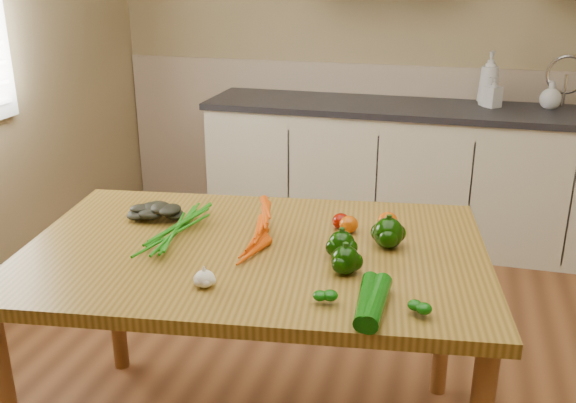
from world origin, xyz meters
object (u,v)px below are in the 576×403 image
(soap_bottle_c, at_px, (551,95))
(tomato_b, at_px, (349,224))
(tomato_a, at_px, (341,221))
(table, at_px, (255,272))
(zucchini_b, at_px, (367,300))
(garlic_bulb, at_px, (204,279))
(soap_bottle_a, at_px, (489,79))
(pepper_a, at_px, (342,244))
(zucchini_a, at_px, (376,302))
(tomato_c, at_px, (388,221))
(leafy_greens, at_px, (159,203))
(soap_bottle_b, at_px, (493,92))
(carrot_bunch, at_px, (234,229))
(pepper_c, at_px, (345,260))
(pepper_b, at_px, (388,233))

(soap_bottle_c, bearing_deg, tomato_b, -44.67)
(tomato_a, distance_m, tomato_b, 0.04)
(table, height_order, zucchini_b, zucchini_b)
(garlic_bulb, bearing_deg, tomato_a, 60.68)
(soap_bottle_a, bearing_deg, pepper_a, 92.60)
(tomato_a, distance_m, zucchini_a, 0.59)
(tomato_b, height_order, tomato_c, tomato_c)
(pepper_a, distance_m, zucchini_a, 0.35)
(leafy_greens, relative_size, garlic_bulb, 3.60)
(leafy_greens, bearing_deg, soap_bottle_a, 60.08)
(zucchini_b, bearing_deg, tomato_c, 91.30)
(table, height_order, leafy_greens, leafy_greens)
(soap_bottle_b, relative_size, soap_bottle_c, 1.12)
(soap_bottle_b, bearing_deg, carrot_bunch, -66.40)
(soap_bottle_a, bearing_deg, soap_bottle_b, 129.66)
(tomato_c, bearing_deg, table, -146.81)
(soap_bottle_c, relative_size, pepper_c, 1.89)
(pepper_c, distance_m, zucchini_a, 0.24)
(leafy_greens, height_order, zucchini_a, leafy_greens)
(tomato_b, relative_size, zucchini_b, 0.26)
(carrot_bunch, xyz_separation_m, garlic_bulb, (0.04, -0.36, -0.01))
(soap_bottle_a, bearing_deg, leafy_greens, 74.74)
(soap_bottle_a, height_order, pepper_b, soap_bottle_a)
(garlic_bulb, height_order, pepper_c, pepper_c)
(table, height_order, pepper_a, pepper_a)
(carrot_bunch, bearing_deg, soap_bottle_b, 59.67)
(tomato_b, bearing_deg, table, -143.62)
(soap_bottle_c, height_order, pepper_c, soap_bottle_c)
(tomato_b, bearing_deg, pepper_a, -86.45)
(garlic_bulb, relative_size, tomato_c, 0.85)
(tomato_c, bearing_deg, zucchini_b, -88.70)
(soap_bottle_b, xyz_separation_m, carrot_bunch, (-0.91, -2.18, -0.12))
(pepper_a, height_order, tomato_a, pepper_a)
(garlic_bulb, bearing_deg, pepper_a, 41.29)
(tomato_c, bearing_deg, soap_bottle_c, 69.79)
(soap_bottle_a, height_order, tomato_a, soap_bottle_a)
(soap_bottle_b, bearing_deg, pepper_a, -56.96)
(garlic_bulb, height_order, tomato_b, tomato_b)
(table, bearing_deg, garlic_bulb, -107.69)
(leafy_greens, xyz_separation_m, pepper_c, (0.76, -0.28, -0.01))
(carrot_bunch, height_order, garlic_bulb, carrot_bunch)
(tomato_c, distance_m, zucchini_a, 0.59)
(carrot_bunch, relative_size, pepper_b, 2.81)
(pepper_b, bearing_deg, garlic_bulb, -138.77)
(pepper_a, height_order, zucchini_b, pepper_a)
(table, height_order, tomato_c, tomato_c)
(soap_bottle_b, distance_m, zucchini_a, 2.57)
(soap_bottle_b, distance_m, pepper_b, 2.15)
(soap_bottle_c, distance_m, pepper_c, 2.54)
(carrot_bunch, height_order, zucchini_b, carrot_bunch)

